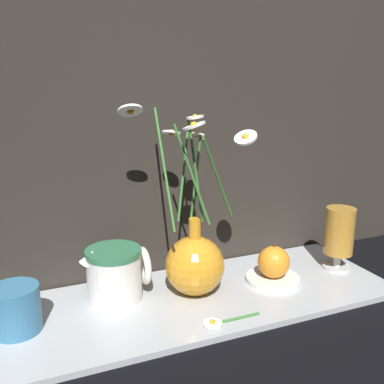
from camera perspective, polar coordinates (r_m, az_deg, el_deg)
name	(u,v)px	position (r m, az deg, el deg)	size (l,w,h in m)	color
ground_plane	(190,303)	(0.90, -0.33, -14.58)	(6.00, 6.00, 0.00)	black
shelf	(190,300)	(0.90, -0.33, -14.25)	(0.86, 0.29, 0.01)	#B2B7BC
backdrop_wall	(160,26)	(0.95, -4.34, 21.22)	(1.36, 0.02, 1.10)	#2D2823
vase_with_flowers	(194,260)	(0.88, 0.33, -9.11)	(0.23, 0.18, 0.39)	orange
yellow_mug	(14,309)	(0.83, -22.62, -14.25)	(0.09, 0.08, 0.08)	teal
ceramic_pitcher	(115,271)	(0.88, -10.17, -10.37)	(0.14, 0.11, 0.12)	white
tea_glass	(341,234)	(1.05, 19.22, -5.28)	(0.07, 0.07, 0.15)	silver
saucer_plate	(272,278)	(0.98, 10.61, -11.22)	(0.12, 0.12, 0.01)	white
orange_fruit	(273,261)	(0.96, 10.72, -9.07)	(0.07, 0.07, 0.08)	orange
loose_daisy	(218,322)	(0.81, 3.45, -16.97)	(0.12, 0.04, 0.01)	#3D7A33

